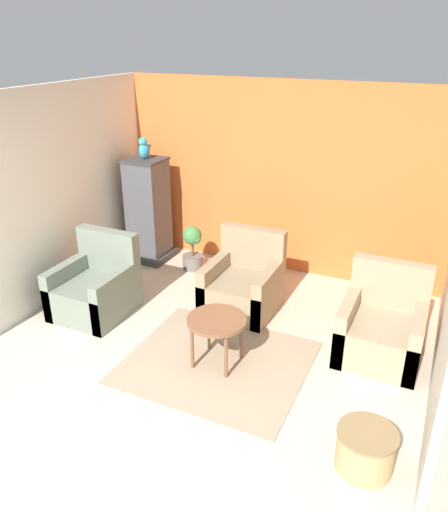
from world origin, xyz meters
The scene contains 12 objects.
ground_plane centered at (0.00, 0.00, 0.00)m, with size 20.00×20.00×0.00m, color beige.
wall_back_accent centered at (0.00, 3.49, 1.24)m, with size 4.43×0.06×2.49m.
wall_left centered at (-2.19, 1.73, 1.24)m, with size 0.06×3.46×2.49m.
area_rug centered at (0.21, 1.11, 0.01)m, with size 1.74×1.53×0.01m.
coffee_table centered at (0.21, 1.11, 0.45)m, with size 0.58×0.58×0.51m.
armchair_left centered at (-1.49, 1.43, 0.29)m, with size 0.79×0.82×0.92m.
armchair_right centered at (1.64, 1.94, 0.29)m, with size 0.79×0.82×0.92m.
armchair_middle centered at (0.02, 2.21, 0.29)m, with size 0.79×0.82×0.92m.
birdcage centered at (-1.75, 2.99, 0.71)m, with size 0.58×0.58×1.45m.
parrot centered at (-1.75, 2.99, 1.58)m, with size 0.14×0.25×0.30m.
potted_plant centered at (-1.03, 2.92, 0.33)m, with size 0.29×0.28×0.62m.
wicker_basket centered at (1.77, 0.40, 0.18)m, with size 0.45×0.45×0.34m.
Camera 1 is at (1.98, -2.56, 3.02)m, focal length 35.00 mm.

